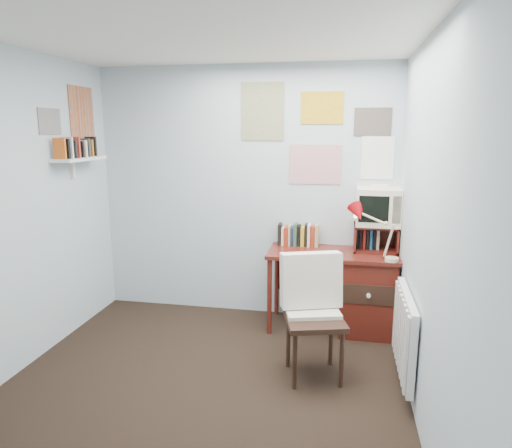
# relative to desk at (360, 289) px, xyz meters

# --- Properties ---
(ground) EXTENTS (3.50, 3.50, 0.00)m
(ground) POSITION_rel_desk_xyz_m (-1.17, -1.48, -0.41)
(ground) COLOR black
(ground) RESTS_ON ground
(back_wall) EXTENTS (3.00, 0.02, 2.50)m
(back_wall) POSITION_rel_desk_xyz_m (-1.17, 0.27, 0.84)
(back_wall) COLOR silver
(back_wall) RESTS_ON ground
(right_wall) EXTENTS (0.02, 3.50, 2.50)m
(right_wall) POSITION_rel_desk_xyz_m (0.33, -1.48, 0.84)
(right_wall) COLOR silver
(right_wall) RESTS_ON ground
(ceiling) EXTENTS (3.00, 3.50, 0.02)m
(ceiling) POSITION_rel_desk_xyz_m (-1.17, -1.48, 2.09)
(ceiling) COLOR white
(ceiling) RESTS_ON back_wall
(desk) EXTENTS (1.20, 0.55, 0.76)m
(desk) POSITION_rel_desk_xyz_m (0.00, 0.00, 0.00)
(desk) COLOR #581C14
(desk) RESTS_ON ground
(desk_chair) EXTENTS (0.57, 0.56, 0.92)m
(desk_chair) POSITION_rel_desk_xyz_m (-0.37, -0.93, 0.06)
(desk_chair) COLOR black
(desk_chair) RESTS_ON ground
(desk_lamp) EXTENTS (0.33, 0.29, 0.43)m
(desk_lamp) POSITION_rel_desk_xyz_m (0.24, -0.22, 0.57)
(desk_lamp) COLOR #B30B12
(desk_lamp) RESTS_ON desk
(tv_riser) EXTENTS (0.40, 0.30, 0.25)m
(tv_riser) POSITION_rel_desk_xyz_m (0.12, 0.11, 0.48)
(tv_riser) COLOR #581C14
(tv_riser) RESTS_ON desk
(crt_tv) EXTENTS (0.41, 0.38, 0.38)m
(crt_tv) POSITION_rel_desk_xyz_m (0.13, 0.13, 0.79)
(crt_tv) COLOR #EEE7C7
(crt_tv) RESTS_ON tv_riser
(book_row) EXTENTS (0.60, 0.14, 0.22)m
(book_row) POSITION_rel_desk_xyz_m (-0.51, 0.18, 0.46)
(book_row) COLOR #581C14
(book_row) RESTS_ON desk
(radiator) EXTENTS (0.09, 0.80, 0.60)m
(radiator) POSITION_rel_desk_xyz_m (0.29, -0.93, 0.01)
(radiator) COLOR white
(radiator) RESTS_ON right_wall
(wall_shelf) EXTENTS (0.20, 0.62, 0.24)m
(wall_shelf) POSITION_rel_desk_xyz_m (-2.57, -0.38, 1.21)
(wall_shelf) COLOR white
(wall_shelf) RESTS_ON left_wall
(posters_back) EXTENTS (1.20, 0.01, 0.90)m
(posters_back) POSITION_rel_desk_xyz_m (-0.47, 0.26, 1.44)
(posters_back) COLOR white
(posters_back) RESTS_ON back_wall
(posters_left) EXTENTS (0.01, 0.70, 0.60)m
(posters_left) POSITION_rel_desk_xyz_m (-2.67, -0.38, 1.59)
(posters_left) COLOR white
(posters_left) RESTS_ON left_wall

